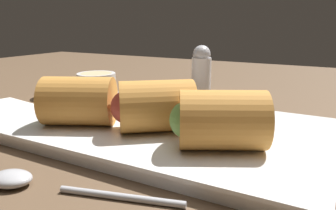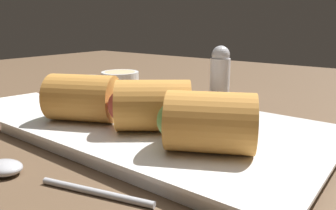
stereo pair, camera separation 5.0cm
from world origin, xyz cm
name	(u,v)px [view 2 (the right image)]	position (x,y,z in cm)	size (l,w,h in cm)	color
table_surface	(184,158)	(0.00, 0.00, 1.00)	(180.00, 140.00, 2.00)	brown
serving_plate	(168,130)	(-3.32, 1.71, 2.76)	(32.79, 21.16, 1.50)	white
roll_front_left	(79,98)	(-11.74, -3.19, 6.03)	(8.69, 7.66, 5.05)	#C68438
roll_front_right	(149,105)	(-3.53, -1.16, 6.03)	(8.80, 8.43, 5.05)	#C68438
roll_back_left	(205,122)	(3.68, -2.47, 6.03)	(8.73, 7.81, 5.05)	#C68438
dipping_bowl_near	(85,85)	(-27.70, 10.28, 3.48)	(7.11, 7.11, 2.72)	white
dipping_bowl_far	(120,78)	(-27.88, 18.87, 3.48)	(7.11, 7.11, 2.72)	white
spoon	(21,172)	(-6.80, -12.98, 2.50)	(14.86, 5.34, 1.12)	#B2B2B7
napkin	(19,105)	(-27.83, -1.48, 2.30)	(12.67, 11.25, 0.60)	silver
salt_shaker	(220,72)	(-8.01, 21.65, 6.18)	(3.19, 3.19, 8.36)	silver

